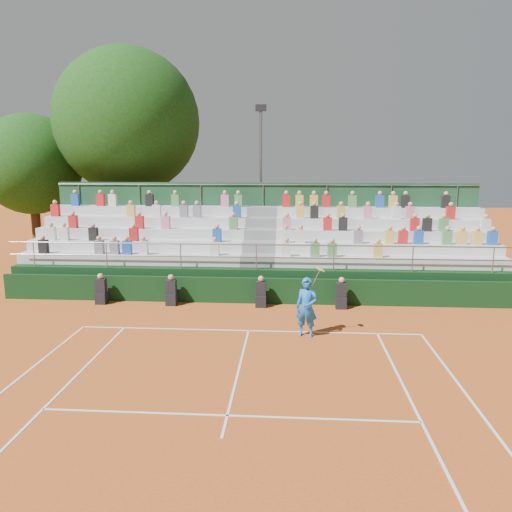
# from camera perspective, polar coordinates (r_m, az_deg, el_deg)

# --- Properties ---
(ground) EXTENTS (90.00, 90.00, 0.00)m
(ground) POSITION_cam_1_polar(r_m,az_deg,el_deg) (16.31, -0.86, -8.54)
(ground) COLOR #BB551F
(ground) RESTS_ON ground
(courtside_wall) EXTENTS (20.00, 0.15, 1.00)m
(courtside_wall) POSITION_cam_1_polar(r_m,az_deg,el_deg) (19.22, -0.06, -3.98)
(courtside_wall) COLOR black
(courtside_wall) RESTS_ON ground
(line_officials) EXTENTS (9.53, 0.40, 1.19)m
(line_officials) POSITION_cam_1_polar(r_m,az_deg,el_deg) (18.94, -4.42, -4.31)
(line_officials) COLOR black
(line_officials) RESTS_ON ground
(grandstand) EXTENTS (20.00, 5.20, 4.40)m
(grandstand) POSITION_cam_1_polar(r_m,az_deg,el_deg) (22.24, 0.54, -0.42)
(grandstand) COLOR black
(grandstand) RESTS_ON ground
(tennis_player) EXTENTS (0.92, 0.61, 2.22)m
(tennis_player) POSITION_cam_1_polar(r_m,az_deg,el_deg) (15.63, 5.82, -5.84)
(tennis_player) COLOR blue
(tennis_player) RESTS_ON ground
(tree_west) EXTENTS (5.52, 5.52, 7.99)m
(tree_west) POSITION_cam_1_polar(r_m,az_deg,el_deg) (30.67, -24.29, 9.51)
(tree_west) COLOR #341F13
(tree_west) RESTS_ON ground
(tree_east) EXTENTS (7.89, 7.89, 11.48)m
(tree_east) POSITION_cam_1_polar(r_m,az_deg,el_deg) (29.13, -14.48, 14.64)
(tree_east) COLOR #341F13
(tree_east) RESTS_ON ground
(floodlight_mast) EXTENTS (0.60, 0.25, 8.44)m
(floodlight_mast) POSITION_cam_1_polar(r_m,az_deg,el_deg) (28.34, 0.55, 9.78)
(floodlight_mast) COLOR gray
(floodlight_mast) RESTS_ON ground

